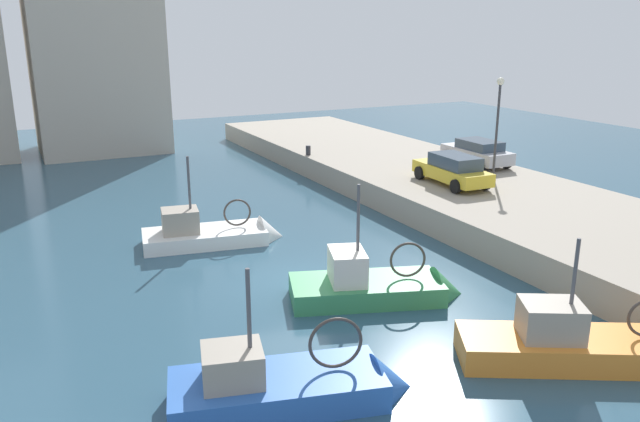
{
  "coord_description": "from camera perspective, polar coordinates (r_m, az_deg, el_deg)",
  "views": [
    {
      "loc": [
        -8.08,
        -18.16,
        8.3
      ],
      "look_at": [
        2.79,
        3.43,
        1.2
      ],
      "focal_mm": 35.22,
      "sensor_mm": 36.0,
      "label": 1
    }
  ],
  "objects": [
    {
      "name": "quay_wall",
      "position": [
        27.79,
        19.6,
        -0.69
      ],
      "size": [
        9.0,
        56.0,
        1.2
      ],
      "primitive_type": "cube",
      "color": "#9E9384",
      "rests_on": "ground"
    },
    {
      "name": "mooring_bollard_north",
      "position": [
        36.32,
        -1.08,
        5.53
      ],
      "size": [
        0.28,
        0.28,
        0.55
      ],
      "primitive_type": "cylinder",
      "color": "#2D2D33",
      "rests_on": "quay_wall"
    },
    {
      "name": "water_surface",
      "position": [
        21.54,
        -2.54,
        -6.32
      ],
      "size": [
        80.0,
        80.0,
        0.0
      ],
      "primitive_type": "plane",
      "color": "#2D5166",
      "rests_on": "ground"
    },
    {
      "name": "waterfront_building_west_mid",
      "position": [
        46.24,
        -20.16,
        17.01
      ],
      "size": [
        8.54,
        7.54,
        19.12
      ],
      "color": "#B2A899",
      "rests_on": "ground"
    },
    {
      "name": "fishing_boat_white",
      "position": [
        25.49,
        -9.45,
        -2.57
      ],
      "size": [
        5.83,
        2.99,
        4.5
      ],
      "color": "white",
      "rests_on": "ground"
    },
    {
      "name": "quay_streetlamp",
      "position": [
        31.41,
        15.89,
        8.72
      ],
      "size": [
        0.36,
        0.36,
        4.83
      ],
      "color": "#38383D",
      "rests_on": "quay_wall"
    },
    {
      "name": "fishing_boat_orange",
      "position": [
        17.95,
        23.18,
        -12.14
      ],
      "size": [
        6.72,
        4.74,
        4.15
      ],
      "color": "orange",
      "rests_on": "ground"
    },
    {
      "name": "parked_car_yellow",
      "position": [
        29.91,
        11.96,
        3.72
      ],
      "size": [
        2.0,
        4.43,
        1.44
      ],
      "color": "gold",
      "rests_on": "quay_wall"
    },
    {
      "name": "parked_car_silver",
      "position": [
        34.57,
        14.1,
        5.22
      ],
      "size": [
        1.99,
        4.09,
        1.37
      ],
      "color": "#B7B7BC",
      "rests_on": "quay_wall"
    },
    {
      "name": "fishing_boat_blue",
      "position": [
        15.09,
        -2.49,
        -16.5
      ],
      "size": [
        5.95,
        3.2,
        4.24
      ],
      "color": "#2D60B7",
      "rests_on": "ground"
    },
    {
      "name": "fishing_boat_green",
      "position": [
        20.2,
        5.33,
        -7.54
      ],
      "size": [
        5.87,
        3.67,
        4.69
      ],
      "color": "#388951",
      "rests_on": "ground"
    }
  ]
}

